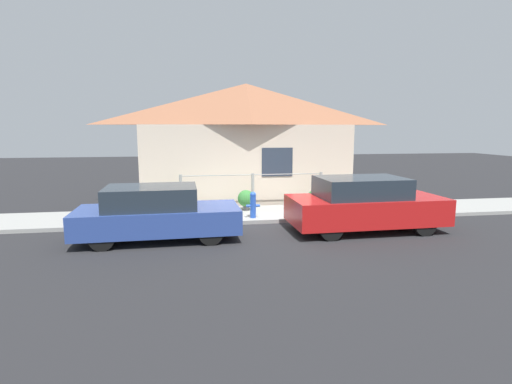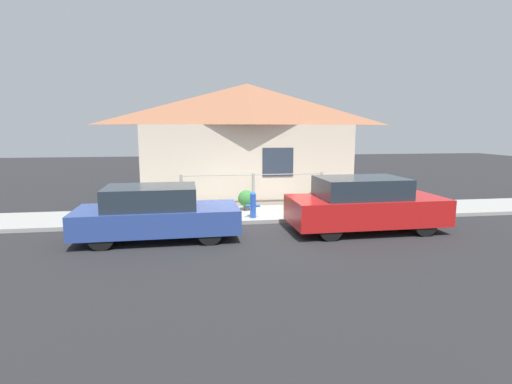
% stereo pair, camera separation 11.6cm
% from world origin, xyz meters
% --- Properties ---
extents(ground_plane, '(60.00, 60.00, 0.00)m').
position_xyz_m(ground_plane, '(0.00, 0.00, 0.00)').
color(ground_plane, '#262628').
extents(sidewalk, '(24.00, 2.22, 0.11)m').
position_xyz_m(sidewalk, '(0.00, 1.11, 0.06)').
color(sidewalk, '#9E9E99').
rests_on(sidewalk, ground_plane).
extents(house, '(7.96, 2.23, 4.37)m').
position_xyz_m(house, '(0.00, 3.56, 3.42)').
color(house, beige).
rests_on(house, ground_plane).
extents(fence, '(4.90, 0.10, 1.15)m').
position_xyz_m(fence, '(0.00, 2.07, 0.74)').
color(fence, '#999993').
rests_on(fence, sidewalk).
extents(car_left, '(4.01, 1.76, 1.35)m').
position_xyz_m(car_left, '(-2.93, -1.18, 0.67)').
color(car_left, '#2D4793').
rests_on(car_left, ground_plane).
extents(car_right, '(4.15, 1.86, 1.46)m').
position_xyz_m(car_right, '(2.55, -1.18, 0.73)').
color(car_right, red).
rests_on(car_right, ground_plane).
extents(fire_hydrant, '(0.41, 0.18, 0.79)m').
position_xyz_m(fire_hydrant, '(-0.26, 0.37, 0.52)').
color(fire_hydrant, blue).
rests_on(fire_hydrant, sidewalk).
extents(potted_plant_near_hydrant, '(0.54, 0.54, 0.66)m').
position_xyz_m(potted_plant_near_hydrant, '(-0.31, 1.51, 0.49)').
color(potted_plant_near_hydrant, slate).
rests_on(potted_plant_near_hydrant, sidewalk).
extents(potted_plant_by_fence, '(0.52, 0.52, 0.61)m').
position_xyz_m(potted_plant_by_fence, '(-2.47, 1.73, 0.45)').
color(potted_plant_by_fence, '#9E5638').
rests_on(potted_plant_by_fence, sidewalk).
extents(potted_plant_corner, '(0.52, 0.52, 0.61)m').
position_xyz_m(potted_plant_corner, '(2.02, 1.50, 0.45)').
color(potted_plant_corner, '#9E5638').
rests_on(potted_plant_corner, sidewalk).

